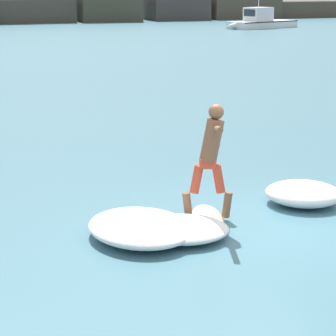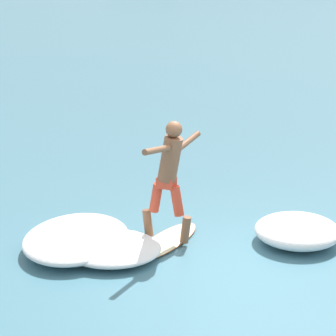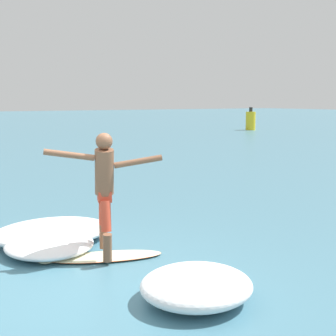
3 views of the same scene
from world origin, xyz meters
TOP-DOWN VIEW (x-y plane):
  - ground_plane at (0.00, 0.00)m, footprint 200.00×200.00m
  - rock_jetty_breakwater at (13.19, 62.00)m, footprint 55.59×4.90m
  - surfboard at (-0.63, 0.64)m, footprint 1.10×1.89m
  - surfer at (-0.57, 0.65)m, footprint 0.86×1.66m
  - fishing_boat_near_jetty at (25.53, 47.07)m, footprint 7.19×3.84m
  - wave_foam_at_tail at (-1.94, 0.26)m, footprint 1.64×2.08m
  - wave_foam_at_nose at (1.37, 0.94)m, footprint 1.48×1.55m
  - wave_foam_beside at (-1.35, 0.03)m, footprint 1.71×1.65m

SIDE VIEW (x-z plane):
  - ground_plane at x=0.00m, z-range 0.00..0.00m
  - surfboard at x=-0.63m, z-range -0.07..0.13m
  - wave_foam_beside at x=-1.35m, z-range 0.00..0.27m
  - wave_foam_at_tail at x=-1.94m, z-range 0.00..0.33m
  - wave_foam_at_nose at x=1.37m, z-range 0.00..0.39m
  - fishing_boat_near_jetty at x=25.53m, z-range -0.74..1.83m
  - rock_jetty_breakwater at x=13.19m, z-range -2.17..4.23m
  - surfer at x=-0.57m, z-range 0.23..2.11m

